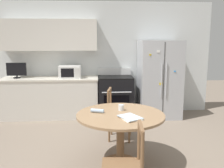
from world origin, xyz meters
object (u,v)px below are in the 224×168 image
at_px(countertop_tv, 17,70).
at_px(dining_chair_far, 118,115).
at_px(candle_glass, 121,108).
at_px(oven_range, 115,96).
at_px(dining_chair_near, 125,168).
at_px(refrigerator, 159,79).
at_px(microwave, 70,72).

height_order(countertop_tv, dining_chair_far, countertop_tv).
bearing_deg(candle_glass, oven_range, 87.66).
distance_m(oven_range, dining_chair_near, 3.18).
height_order(oven_range, dining_chair_near, oven_range).
relative_size(countertop_tv, candle_glass, 5.08).
relative_size(refrigerator, oven_range, 1.60).
xyz_separation_m(refrigerator, dining_chair_near, (-1.15, -3.11, -0.43)).
xyz_separation_m(microwave, countertop_tv, (-1.17, 0.02, 0.05)).
xyz_separation_m(dining_chair_far, dining_chair_near, (-0.11, -1.83, 0.00)).
relative_size(oven_range, dining_chair_far, 1.20).
bearing_deg(dining_chair_far, candle_glass, 8.01).
relative_size(refrigerator, microwave, 3.63).
relative_size(refrigerator, dining_chair_near, 1.91).
bearing_deg(refrigerator, countertop_tv, 178.24).
bearing_deg(countertop_tv, dining_chair_near, -57.79).
distance_m(countertop_tv, dining_chair_near, 3.85).
distance_m(countertop_tv, dining_chair_far, 2.62).
relative_size(dining_chair_far, dining_chair_near, 1.00).
height_order(countertop_tv, candle_glass, countertop_tv).
bearing_deg(dining_chair_near, candle_glass, 0.76).
height_order(refrigerator, oven_range, refrigerator).
xyz_separation_m(oven_range, candle_glass, (-0.09, -2.09, 0.31)).
xyz_separation_m(microwave, dining_chair_far, (0.95, -1.36, -0.60)).
height_order(refrigerator, countertop_tv, refrigerator).
bearing_deg(oven_range, dining_chair_near, -92.90).
relative_size(oven_range, candle_glass, 12.99).
xyz_separation_m(oven_range, countertop_tv, (-2.18, 0.03, 0.62)).
bearing_deg(microwave, refrigerator, -2.12).
distance_m(refrigerator, dining_chair_near, 3.34).
height_order(microwave, countertop_tv, countertop_tv).
bearing_deg(candle_glass, dining_chair_near, -93.97).
xyz_separation_m(dining_chair_near, candle_glass, (0.08, 1.08, 0.34)).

